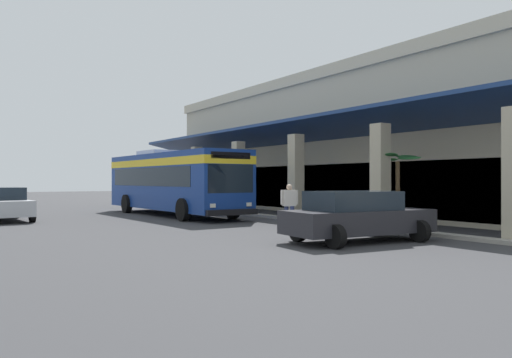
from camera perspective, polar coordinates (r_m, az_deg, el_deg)
The scene contains 8 objects.
ground at distance 28.31m, azimuth 9.17°, elevation -3.74°, with size 120.00×120.00×0.00m, color #38383A.
curb_strip at distance 24.84m, azimuth -0.04°, elevation -4.11°, with size 37.10×0.50×0.12m, color #9E998E.
plaza_building at distance 31.14m, azimuth 15.05°, elevation 3.66°, with size 31.22×15.82×7.67m.
transit_bus at distance 25.74m, azimuth -9.48°, elevation 0.02°, with size 11.30×3.12×3.34m.
parked_sedan_silver at distance 24.56m, azimuth -27.02°, elevation -2.53°, with size 4.53×2.25×1.47m.
parked_sedan_charcoal at distance 14.75m, azimuth 11.44°, elevation -4.16°, with size 2.69×4.54×1.47m.
pedestrian at distance 18.88m, azimuth 3.82°, elevation -2.79°, with size 0.39×0.61×1.63m.
potted_palm at distance 19.66m, azimuth 15.85°, elevation -3.24°, with size 1.87×1.93×2.82m.
Camera 1 is at (20.99, -10.92, 1.79)m, focal length 35.08 mm.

